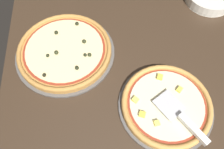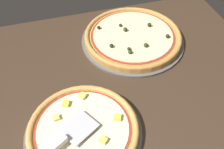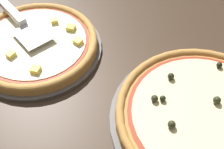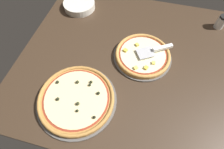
{
  "view_description": "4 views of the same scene",
  "coord_description": "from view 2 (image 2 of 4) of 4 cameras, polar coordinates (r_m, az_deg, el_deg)",
  "views": [
    {
      "loc": [
        -35.44,
        20.79,
        78.63
      ],
      "look_at": [
        7.45,
        16.02,
        3.0
      ],
      "focal_mm": 35.0,
      "sensor_mm": 36.0,
      "label": 1
    },
    {
      "loc": [
        -10.59,
        -45.27,
        71.43
      ],
      "look_at": [
        7.45,
        16.02,
        3.0
      ],
      "focal_mm": 42.0,
      "sensor_mm": 36.0,
      "label": 2
    },
    {
      "loc": [
        56.98,
        8.45,
        60.94
      ],
      "look_at": [
        7.45,
        16.02,
        3.0
      ],
      "focal_mm": 50.0,
      "sensor_mm": 36.0,
      "label": 3
    },
    {
      "loc": [
        -5.62,
        66.06,
        87.68
      ],
      "look_at": [
        7.45,
        16.02,
        3.0
      ],
      "focal_mm": 28.0,
      "sensor_mm": 36.0,
      "label": 4
    }
  ],
  "objects": [
    {
      "name": "pizza_pan_front",
      "position": [
        0.83,
        -6.19,
        -12.54
      ],
      "size": [
        36.02,
        36.02,
        1.0
      ],
      "primitive_type": "cylinder",
      "color": "#565451",
      "rests_on": "ground_plane"
    },
    {
      "name": "pizza_pan_back",
      "position": [
        1.12,
        4.5,
        7.47
      ],
      "size": [
        42.97,
        42.97,
        1.0
      ],
      "primitive_type": "cylinder",
      "color": "#565451",
      "rests_on": "ground_plane"
    },
    {
      "name": "ground_plane",
      "position": [
        0.87,
        -1.76,
        -10.66
      ],
      "size": [
        136.04,
        122.22,
        3.6
      ],
      "primitive_type": "cube",
      "color": "#38281C"
    },
    {
      "name": "serving_spatula",
      "position": [
        0.76,
        -12.11,
        -14.89
      ],
      "size": [
        21.88,
        15.99,
        2.0
      ],
      "color": "#B7B7BC",
      "rests_on": "pizza_front"
    },
    {
      "name": "pizza_front",
      "position": [
        0.81,
        -6.3,
        -11.8
      ],
      "size": [
        33.86,
        33.86,
        3.51
      ],
      "color": "#C68E47",
      "rests_on": "pizza_pan_front"
    },
    {
      "name": "pizza_back",
      "position": [
        1.11,
        4.56,
        8.31
      ],
      "size": [
        40.4,
        40.4,
        4.26
      ],
      "color": "#B77F3D",
      "rests_on": "pizza_pan_back"
    }
  ]
}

